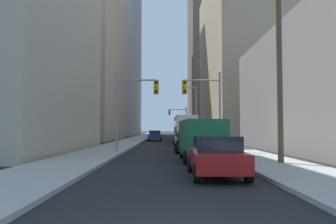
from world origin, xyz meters
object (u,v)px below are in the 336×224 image
Objects in this scene: sedan_blue at (155,136)px; traffic_signal_far_right at (179,117)px; sedan_silver at (183,138)px; traffic_signal_near_right at (204,99)px; traffic_signal_near_left at (135,99)px; cargo_van_green at (201,138)px; sedan_red at (216,156)px; sedan_black at (188,142)px; city_bus at (185,128)px.

traffic_signal_far_right is at bearing 74.77° from sedan_blue.
sedan_silver is 0.70× the size of traffic_signal_near_right.
traffic_signal_near_left is at bearing -91.98° from sedan_blue.
cargo_van_green is at bearing -89.66° from sedan_silver.
traffic_signal_near_right reaches higher than sedan_silver.
traffic_signal_far_right reaches higher than sedan_red.
sedan_black is at bearing 92.20° from cargo_van_green.
sedan_red is 1.00× the size of sedan_black.
sedan_silver is 10.28m from traffic_signal_near_right.
traffic_signal_near_right is (5.12, -0.00, -0.02)m from traffic_signal_near_left.
city_bus is 18.48m from traffic_signal_far_right.
city_bus is 2.72× the size of sedan_black.
traffic_signal_near_right is at bearing -84.18° from sedan_silver.
sedan_blue is at bearing 100.72° from traffic_signal_near_right.
traffic_signal_near_left is (-4.86, -19.40, 2.09)m from city_bus.
sedan_blue is at bearing 96.78° from cargo_van_green.
traffic_signal_near_right is 1.00× the size of traffic_signal_far_right.
sedan_blue is 15.77m from traffic_signal_far_right.
sedan_red is at bearing -89.98° from sedan_silver.
sedan_blue is (-3.18, 22.22, 0.00)m from sedan_black.
sedan_black is at bearing 90.78° from sedan_red.
sedan_black is 0.70× the size of traffic_signal_far_right.
sedan_black is at bearing -91.35° from traffic_signal_far_right.
cargo_van_green reaches higher than sedan_blue.
sedan_red is at bearing -94.74° from traffic_signal_near_right.
sedan_blue is 23.50m from traffic_signal_near_right.
city_bus is 18.80m from sedan_black.
traffic_signal_near_left is 5.12m from traffic_signal_near_right.
city_bus is at bearing -40.44° from sedan_blue.
sedan_red is at bearing -70.76° from traffic_signal_near_left.
cargo_van_green is 6.65m from traffic_signal_near_right.
traffic_signal_near_right is (0.26, -19.40, 2.07)m from city_bus.
traffic_signal_near_right is at bearing -89.24° from city_bus.
traffic_signal_near_left reaches higher than sedan_silver.
city_bus is 20.11m from traffic_signal_near_left.
traffic_signal_near_right reaches higher than cargo_van_green.
sedan_red is 0.71× the size of traffic_signal_far_right.
city_bus is 1.92× the size of traffic_signal_near_left.
sedan_silver is at bearing 88.97° from sedan_black.
sedan_black is at bearing 9.37° from traffic_signal_near_left.
traffic_signal_near_left is at bearing -97.31° from traffic_signal_far_right.
city_bus is at bearing 88.56° from cargo_van_green.
traffic_signal_near_left is 1.00× the size of traffic_signal_far_right.
sedan_silver and sedan_blue have the same top height.
traffic_signal_near_left is 38.07m from traffic_signal_far_right.
cargo_van_green is 0.88× the size of traffic_signal_far_right.
traffic_signal_far_right is at bearing 90.06° from city_bus.
cargo_van_green reaches higher than sedan_red.
traffic_signal_far_right reaches higher than cargo_van_green.
city_bus reaches higher than cargo_van_green.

